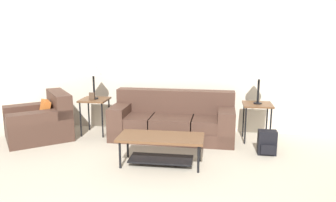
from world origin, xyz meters
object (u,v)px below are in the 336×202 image
table_lamp_left (93,70)px  armchair (41,122)px  couch (173,121)px  side_table_right (257,108)px  coffee_table (161,144)px  table_lamp_right (259,73)px  side_table_left (95,103)px  backpack (267,143)px

table_lamp_left → armchair: bearing=-156.5°
couch → side_table_right: size_ratio=3.27×
coffee_table → table_lamp_left: table_lamp_left is taller
side_table_right → couch: bearing=-178.3°
side_table_right → table_lamp_right: table_lamp_right is taller
armchair → side_table_left: (0.86, 0.38, 0.29)m
armchair → table_lamp_right: size_ratio=2.14×
coffee_table → backpack: 1.67m
couch → table_lamp_left: table_lamp_left is taller
armchair → side_table_left: 0.99m
table_lamp_right → couch: bearing=-178.3°
couch → backpack: size_ratio=5.71×
armchair → backpack: bearing=-3.9°
coffee_table → side_table_left: size_ratio=1.82×
side_table_left → table_lamp_right: table_lamp_right is taller
couch → table_lamp_left: 1.69m
couch → backpack: couch is taller
side_table_right → table_lamp_right: (-0.00, -0.00, 0.61)m
armchair → table_lamp_right: table_lamp_right is taller
couch → side_table_left: bearing=178.3°
backpack → table_lamp_left: bearing=167.9°
side_table_right → table_lamp_left: (-2.88, -0.00, 0.61)m
armchair → backpack: armchair is taller
armchair → side_table_right: armchair is taller
side_table_right → table_lamp_left: 2.94m
coffee_table → side_table_right: side_table_right is taller
side_table_right → table_lamp_right: size_ratio=1.00×
backpack → coffee_table: bearing=-158.3°
armchair → side_table_right: size_ratio=2.14×
couch → backpack: bearing=-21.3°
side_table_left → table_lamp_left: 0.61m
armchair → coffee_table: size_ratio=1.17×
side_table_left → side_table_right: bearing=0.0°
table_lamp_left → side_table_right: bearing=0.0°
table_lamp_right → backpack: 1.19m
side_table_left → side_table_right: size_ratio=1.00×
armchair → side_table_right: bearing=5.7°
backpack → couch: bearing=158.7°
couch → armchair: (-2.30, -0.33, -0.02)m
backpack → side_table_right: bearing=98.0°
table_lamp_left → backpack: table_lamp_left is taller
armchair → table_lamp_left: size_ratio=2.14×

